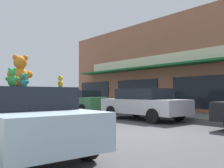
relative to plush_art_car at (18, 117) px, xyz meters
name	(u,v)px	position (x,y,z in m)	size (l,w,h in m)	color
ground_plane	(131,135)	(3.65, 0.14, -0.78)	(260.00, 260.00, 0.00)	#424244
plush_art_car	(18,117)	(0.00, 0.00, 0.00)	(2.13, 4.82, 1.45)	#ADC6D1
teddy_bear_giant	(20,72)	(0.12, 0.25, 1.05)	(0.60, 0.43, 0.80)	orange
teddy_bear_yellow	(60,82)	(0.57, -0.88, 0.79)	(0.18, 0.18, 0.26)	yellow
teddy_bear_green	(12,77)	(-0.46, -0.95, 0.84)	(0.26, 0.22, 0.35)	green
teddy_bear_blue	(12,82)	(-0.22, -0.26, 0.79)	(0.19, 0.15, 0.26)	blue
teddy_bear_teal	(24,81)	(0.13, 0.00, 0.83)	(0.20, 0.25, 0.34)	teal
parked_car_far_center	(144,103)	(7.28, 2.93, 0.05)	(2.08, 4.55, 1.57)	#B7B7BC
parked_car_far_right	(82,101)	(7.28, 8.57, 0.03)	(1.91, 4.39, 1.52)	#336B3D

